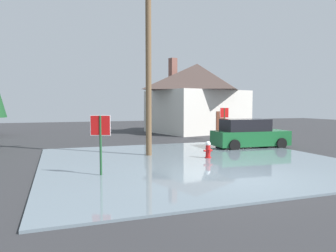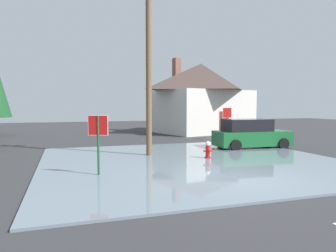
{
  "view_description": "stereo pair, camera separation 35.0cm",
  "coord_description": "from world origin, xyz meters",
  "px_view_note": "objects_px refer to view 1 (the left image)",
  "views": [
    {
      "loc": [
        -5.7,
        -9.13,
        2.52
      ],
      "look_at": [
        -0.72,
        4.84,
        1.53
      ],
      "focal_mm": 33.55,
      "sensor_mm": 36.0,
      "label": 1
    },
    {
      "loc": [
        -5.37,
        -9.25,
        2.52
      ],
      "look_at": [
        -0.72,
        4.84,
        1.53
      ],
      "focal_mm": 33.55,
      "sensor_mm": 36.0,
      "label": 2
    }
  ],
  "objects_px": {
    "stop_sign_near": "(100,133)",
    "house": "(197,97)",
    "utility_pole": "(148,57)",
    "parked_car": "(249,134)",
    "stop_sign_far": "(224,117)",
    "fire_hydrant": "(208,150)"
  },
  "relations": [
    {
      "from": "stop_sign_near",
      "to": "house",
      "type": "distance_m",
      "value": 19.26
    },
    {
      "from": "utility_pole",
      "to": "parked_car",
      "type": "xyz_separation_m",
      "value": [
        6.38,
        0.98,
        -4.04
      ]
    },
    {
      "from": "parked_car",
      "to": "utility_pole",
      "type": "bearing_deg",
      "value": -171.28
    },
    {
      "from": "stop_sign_far",
      "to": "parked_car",
      "type": "relative_size",
      "value": 0.52
    },
    {
      "from": "house",
      "to": "utility_pole",
      "type": "bearing_deg",
      "value": -124.09
    },
    {
      "from": "stop_sign_near",
      "to": "fire_hydrant",
      "type": "distance_m",
      "value": 5.67
    },
    {
      "from": "utility_pole",
      "to": "stop_sign_far",
      "type": "relative_size",
      "value": 3.98
    },
    {
      "from": "fire_hydrant",
      "to": "parked_car",
      "type": "xyz_separation_m",
      "value": [
        4.0,
        2.65,
        0.39
      ]
    },
    {
      "from": "fire_hydrant",
      "to": "stop_sign_far",
      "type": "relative_size",
      "value": 0.36
    },
    {
      "from": "house",
      "to": "stop_sign_near",
      "type": "bearing_deg",
      "value": -124.88
    },
    {
      "from": "utility_pole",
      "to": "parked_car",
      "type": "relative_size",
      "value": 2.08
    },
    {
      "from": "fire_hydrant",
      "to": "stop_sign_far",
      "type": "distance_m",
      "value": 8.52
    },
    {
      "from": "utility_pole",
      "to": "house",
      "type": "xyz_separation_m",
      "value": [
        8.17,
        12.07,
        -1.55
      ]
    },
    {
      "from": "utility_pole",
      "to": "parked_car",
      "type": "height_order",
      "value": "utility_pole"
    },
    {
      "from": "stop_sign_near",
      "to": "stop_sign_far",
      "type": "relative_size",
      "value": 0.93
    },
    {
      "from": "fire_hydrant",
      "to": "stop_sign_far",
      "type": "xyz_separation_m",
      "value": [
        4.8,
        6.93,
        1.26
      ]
    },
    {
      "from": "fire_hydrant",
      "to": "stop_sign_far",
      "type": "bearing_deg",
      "value": 55.26
    },
    {
      "from": "stop_sign_near",
      "to": "utility_pole",
      "type": "distance_m",
      "value": 5.67
    },
    {
      "from": "fire_hydrant",
      "to": "parked_car",
      "type": "bearing_deg",
      "value": 33.51
    },
    {
      "from": "stop_sign_near",
      "to": "utility_pole",
      "type": "relative_size",
      "value": 0.23
    },
    {
      "from": "stop_sign_far",
      "to": "house",
      "type": "xyz_separation_m",
      "value": [
        0.98,
        6.81,
        1.62
      ]
    },
    {
      "from": "house",
      "to": "parked_car",
      "type": "distance_m",
      "value": 11.51
    }
  ]
}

